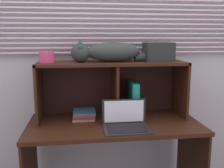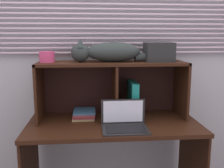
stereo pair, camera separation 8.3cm
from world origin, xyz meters
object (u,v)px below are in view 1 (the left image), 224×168
(book_stack, at_px, (84,114))
(small_basket, at_px, (47,57))
(cat, at_px, (109,52))
(binder_upright, at_px, (133,99))
(storage_box, at_px, (158,52))
(laptop, at_px, (126,123))

(book_stack, relative_size, small_basket, 1.83)
(cat, xyz_separation_m, book_stack, (-0.21, 0.00, -0.51))
(cat, bearing_deg, binder_upright, 0.00)
(small_basket, bearing_deg, book_stack, 0.26)
(cat, bearing_deg, small_basket, 180.00)
(small_basket, bearing_deg, cat, -0.00)
(binder_upright, relative_size, book_stack, 1.39)
(binder_upright, distance_m, book_stack, 0.42)
(book_stack, bearing_deg, storage_box, -0.12)
(book_stack, distance_m, storage_box, 0.79)
(laptop, bearing_deg, small_basket, 155.13)
(cat, relative_size, binder_upright, 2.62)
(laptop, bearing_deg, storage_box, 40.57)
(binder_upright, relative_size, storage_box, 1.33)
(book_stack, relative_size, storage_box, 0.96)
(binder_upright, distance_m, small_basket, 0.77)
(binder_upright, relative_size, small_basket, 2.54)
(laptop, bearing_deg, cat, 108.89)
(laptop, relative_size, binder_upright, 1.12)
(storage_box, bearing_deg, book_stack, 179.88)
(book_stack, bearing_deg, cat, -0.35)
(laptop, relative_size, small_basket, 2.83)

